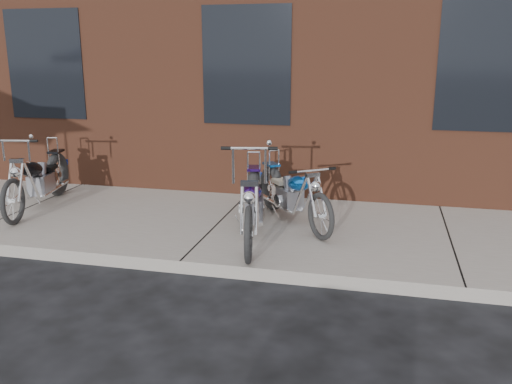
# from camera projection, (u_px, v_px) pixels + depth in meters

# --- Properties ---
(ground) EXTENTS (120.00, 120.00, 0.00)m
(ground) POSITION_uv_depth(u_px,v_px,m) (180.00, 274.00, 6.04)
(ground) COLOR black
(ground) RESTS_ON ground
(sidewalk) EXTENTS (22.00, 3.00, 0.15)m
(sidewalk) POSITION_uv_depth(u_px,v_px,m) (220.00, 227.00, 7.44)
(sidewalk) COLOR gray
(sidewalk) RESTS_ON ground
(chopper_purple) EXTENTS (0.67, 2.20, 1.25)m
(chopper_purple) POSITION_uv_depth(u_px,v_px,m) (252.00, 206.00, 6.68)
(chopper_purple) COLOR black
(chopper_purple) RESTS_ON sidewalk
(chopper_blue) EXTENTS (1.31, 1.72, 0.90)m
(chopper_blue) POSITION_uv_depth(u_px,v_px,m) (292.00, 196.00, 7.31)
(chopper_blue) COLOR black
(chopper_blue) RESTS_ON sidewalk
(chopper_third) EXTENTS (0.66, 2.17, 1.12)m
(chopper_third) POSITION_uv_depth(u_px,v_px,m) (39.00, 182.00, 8.00)
(chopper_third) COLOR black
(chopper_third) RESTS_ON sidewalk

